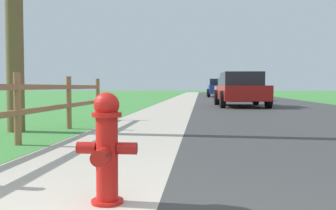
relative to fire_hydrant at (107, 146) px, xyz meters
The scene contains 9 objects.
ground_plane 23.76m from the fire_hydrant, 89.03° to the left, with size 120.00×120.00×0.00m, color #428B3E.
road_asphalt 26.05m from the fire_hydrant, 81.38° to the left, with size 7.00×66.00×0.01m, color #3A3A3A.
curb_concrete 25.89m from the fire_hydrant, 95.76° to the left, with size 6.00×66.00×0.01m, color #B8AC9C.
grass_verge 26.08m from the fire_hydrant, 99.04° to the left, with size 5.00×66.00×0.00m, color #428B3E.
fire_hydrant is the anchor object (origin of this frame).
rail_fence 3.46m from the fire_hydrant, 127.30° to the left, with size 0.11×9.20×1.13m.
parked_suv_red 15.08m from the fire_hydrant, 80.21° to the left, with size 2.33×4.65×1.57m.
parked_car_silver 22.78m from the fire_hydrant, 82.76° to the left, with size 2.43×5.11×1.53m.
parked_car_blue 31.75m from the fire_hydrant, 85.83° to the left, with size 2.05×4.82×1.62m.
Camera 1 is at (0.32, -1.59, 0.91)m, focal length 40.41 mm.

